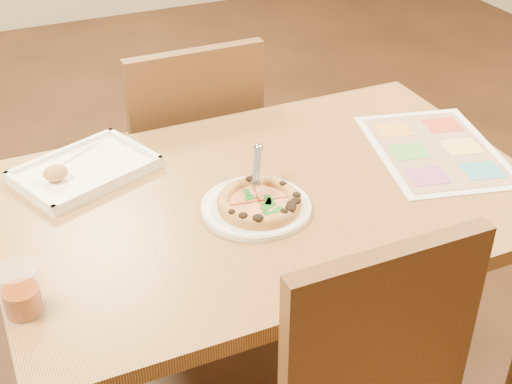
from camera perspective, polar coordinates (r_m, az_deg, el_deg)
name	(u,v)px	position (r m, az deg, el deg)	size (l,w,h in m)	color
dining_table	(269,221)	(1.78, 1.03, -2.32)	(1.30, 0.85, 0.72)	#A07440
chair_far	(189,139)	(2.29, -5.36, 4.24)	(0.42, 0.42, 0.47)	brown
plate	(256,207)	(1.66, 0.00, -1.25)	(0.26, 0.26, 0.01)	white
pizza	(259,202)	(1.65, 0.26, -0.84)	(0.20, 0.20, 0.03)	#D9914A
pizza_cutter	(257,171)	(1.67, 0.06, 1.68)	(0.07, 0.13, 0.08)	silver
appetizer_tray	(83,171)	(1.84, -13.66, 1.61)	(0.39, 0.33, 0.06)	white
glass_tumbler	(21,294)	(1.43, -18.28, -7.72)	(0.08, 0.08, 0.10)	#85320A
menu	(435,150)	(1.96, 14.16, 3.30)	(0.32, 0.44, 0.01)	white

